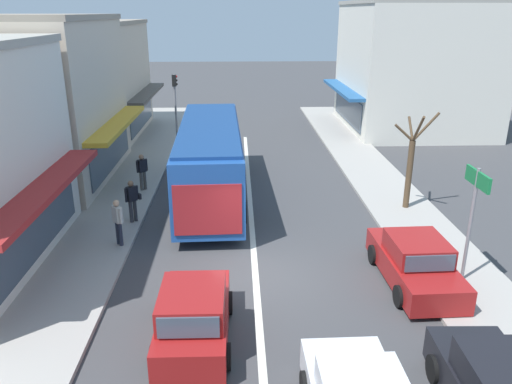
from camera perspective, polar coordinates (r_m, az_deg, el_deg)
The scene contains 16 objects.
ground_plane at distance 15.64m, azimuth -0.07°, elevation -9.46°, with size 140.00×140.00×0.00m, color #3F3F42.
lane_centre_line at distance 19.23m, azimuth -0.51°, elevation -3.59°, with size 0.20×28.00×0.01m, color silver.
sidewalk_left at distance 21.97m, azimuth -18.70°, elevation -1.43°, with size 5.20×44.00×0.14m, color #A39E96.
kerb_right at distance 22.09m, azimuth 15.63°, elevation -1.01°, with size 2.80×44.00×0.12m, color #A39E96.
shopfront_mid_block at distance 25.66m, azimuth -24.66°, elevation 9.42°, with size 8.24×9.05×7.57m.
shopfront_far_end at distance 34.33m, azimuth -18.97°, elevation 12.04°, with size 7.88×9.21×7.17m.
building_right_far at distance 36.19m, azimuth 17.67°, elevation 13.49°, with size 9.78×10.02×8.37m.
city_bus at distance 21.43m, azimuth -5.26°, elevation 4.16°, with size 2.99×10.93×3.23m.
hatchback_queue_gap_filler at distance 12.57m, azimuth -7.10°, elevation -13.91°, with size 1.84×3.71×1.54m.
parked_sedan_kerb_second at distance 15.67m, azimuth 17.70°, elevation -7.70°, with size 1.99×4.25×1.47m.
traffic_light_downstreet at distance 30.61m, azimuth -9.22°, elevation 10.62°, with size 0.32×0.24×4.20m.
directional_road_sign at distance 15.37m, azimuth 23.69°, elevation -0.81°, with size 0.10×1.40×3.60m.
street_tree_right at distance 20.83m, azimuth 17.23°, elevation 2.89°, with size 1.74×1.67×4.06m.
pedestrian_with_handbag_near at distance 19.29m, azimuth -13.95°, elevation -0.72°, with size 0.55×0.56×1.63m.
pedestrian_browsing_midblock at distance 22.69m, azimuth -12.87°, elevation 2.48°, with size 0.44×0.42×1.63m.
pedestrian_far_walker at distance 17.49m, azimuth -15.52°, elevation -3.05°, with size 0.40×0.46×1.63m.
Camera 1 is at (-0.50, -13.62, 7.68)m, focal length 35.00 mm.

